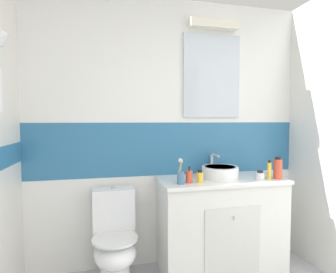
{
  "coord_description": "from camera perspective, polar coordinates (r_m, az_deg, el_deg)",
  "views": [
    {
      "loc": [
        -0.61,
        -0.13,
        1.37
      ],
      "look_at": [
        -0.12,
        1.98,
        1.24
      ],
      "focal_mm": 29.27,
      "sensor_mm": 36.0,
      "label": 1
    }
  ],
  "objects": [
    {
      "name": "wall_back_tiled",
      "position": [
        2.65,
        0.33,
        1.02
      ],
      "size": [
        3.2,
        0.2,
        2.5
      ],
      "color": "white",
      "rests_on": "ground_plane"
    },
    {
      "name": "toilet",
      "position": [
        2.5,
        -11.04,
        -20.44
      ],
      "size": [
        0.37,
        0.5,
        0.79
      ],
      "color": "white",
      "rests_on": "ground_plane"
    },
    {
      "name": "vanity_cabinet",
      "position": [
        2.67,
        10.85,
        -17.43
      ],
      "size": [
        1.12,
        0.53,
        0.85
      ],
      "color": "silver",
      "rests_on": "ground_plane"
    },
    {
      "name": "lotion_bottle_short",
      "position": [
        2.34,
        6.66,
        -8.3
      ],
      "size": [
        0.05,
        0.05,
        0.11
      ],
      "color": "yellow",
      "rests_on": "vanity_cabinet"
    },
    {
      "name": "sink_basin",
      "position": [
        2.56,
        10.74,
        -7.17
      ],
      "size": [
        0.34,
        0.38,
        0.2
      ],
      "color": "white",
      "rests_on": "vanity_cabinet"
    },
    {
      "name": "toothbrush_cup",
      "position": [
        2.26,
        2.66,
        -8.36
      ],
      "size": [
        0.06,
        0.06,
        0.21
      ],
      "color": "#4C7299",
      "rests_on": "vanity_cabinet"
    },
    {
      "name": "toothpaste_tube_upright",
      "position": [
        2.6,
        20.33,
        -6.63
      ],
      "size": [
        0.03,
        0.03,
        0.17
      ],
      "color": "yellow",
      "rests_on": "vanity_cabinet"
    },
    {
      "name": "soap_dispenser",
      "position": [
        2.31,
        4.42,
        -8.34
      ],
      "size": [
        0.06,
        0.06,
        0.14
      ],
      "color": "#D84C33",
      "rests_on": "vanity_cabinet"
    },
    {
      "name": "mouthwash_bottle",
      "position": [
        2.64,
        21.89,
        -6.19
      ],
      "size": [
        0.07,
        0.07,
        0.2
      ],
      "color": "#D84C33",
      "rests_on": "vanity_cabinet"
    },
    {
      "name": "hair_gel_jar",
      "position": [
        2.58,
        18.63,
        -7.67
      ],
      "size": [
        0.07,
        0.07,
        0.08
      ],
      "color": "white",
      "rests_on": "vanity_cabinet"
    }
  ]
}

